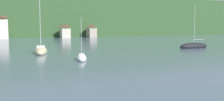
{
  "coord_description": "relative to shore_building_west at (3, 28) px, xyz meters",
  "views": [
    {
      "loc": [
        -11.77,
        27.94,
        4.89
      ],
      "look_at": [
        0.0,
        54.44,
        2.02
      ],
      "focal_mm": 38.4,
      "sensor_mm": 36.0,
      "label": 1
    }
  ],
  "objects": [
    {
      "name": "shore_building_central",
      "position": [
        37.44,
        0.28,
        -1.68
      ],
      "size": [
        3.68,
        5.85,
        6.05
      ],
      "color": "gray",
      "rests_on": "ground_plane"
    },
    {
      "name": "sailboat_far_1",
      "position": [
        6.57,
        -60.45,
        -4.16
      ],
      "size": [
        3.52,
        7.94,
        10.6
      ],
      "rotation": [
        0.0,
        0.0,
        4.54
      ],
      "color": "#CCBC8E",
      "rests_on": "ground_plane"
    },
    {
      "name": "shore_building_west",
      "position": [
        0.0,
        0.0,
        0.0
      ],
      "size": [
        3.55,
        5.25,
        9.49
      ],
      "color": "beige",
      "rests_on": "ground_plane"
    },
    {
      "name": "sailboat_mid_2",
      "position": [
        10.91,
        -71.95,
        -4.34
      ],
      "size": [
        2.75,
        5.29,
        6.53
      ],
      "rotation": [
        0.0,
        0.0,
        1.3
      ],
      "color": "white",
      "rests_on": "ground_plane"
    },
    {
      "name": "shore_building_westcentral",
      "position": [
        24.96,
        0.08,
        -1.67
      ],
      "size": [
        4.03,
        5.42,
        6.06
      ],
      "color": "#BCB29E",
      "rests_on": "ground_plane"
    },
    {
      "name": "sailboat_far_3",
      "position": [
        40.63,
        -63.16,
        -4.22
      ],
      "size": [
        7.84,
        2.21,
        10.31
      ],
      "rotation": [
        0.0,
        0.0,
        3.14
      ],
      "color": "black",
      "rests_on": "ground_plane"
    }
  ]
}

